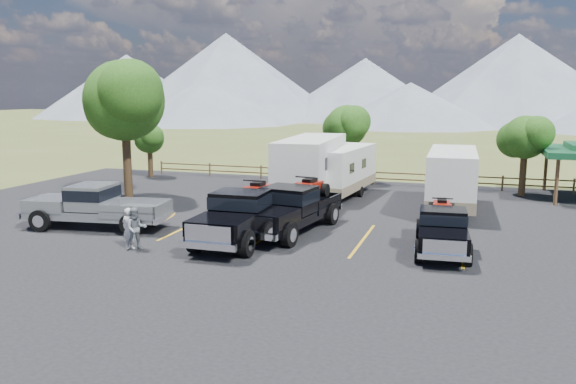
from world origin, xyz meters
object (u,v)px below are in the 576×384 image
(pickup_silver, at_px, (97,206))
(trailer_right, at_px, (452,179))
(tree_big_nw, at_px, (124,101))
(rig_center, at_px, (292,207))
(trailer_center, at_px, (343,171))
(person_b, at_px, (136,229))
(rig_right, at_px, (442,227))
(trailer_left, at_px, (311,167))
(rig_left, at_px, (243,213))
(person_a, at_px, (129,228))

(pickup_silver, bearing_deg, trailer_right, 112.71)
(tree_big_nw, distance_m, rig_center, 12.99)
(trailer_center, height_order, pickup_silver, trailer_center)
(tree_big_nw, xyz_separation_m, person_b, (6.50, -9.15, -4.73))
(rig_right, bearing_deg, trailer_center, 117.00)
(trailer_left, distance_m, trailer_right, 7.74)
(trailer_left, xyz_separation_m, trailer_right, (7.70, -0.76, -0.21))
(rig_center, bearing_deg, trailer_center, 97.43)
(rig_left, height_order, rig_right, rig_left)
(tree_big_nw, height_order, person_b, tree_big_nw)
(trailer_right, relative_size, person_a, 5.50)
(pickup_silver, bearing_deg, rig_left, 83.44)
(trailer_left, height_order, person_b, trailer_left)
(pickup_silver, relative_size, person_a, 4.21)
(rig_center, height_order, pickup_silver, rig_center)
(rig_right, bearing_deg, person_a, -167.36)
(rig_left, xyz_separation_m, rig_center, (1.51, 1.90, -0.02))
(trailer_left, height_order, pickup_silver, trailer_left)
(rig_left, bearing_deg, person_a, -145.26)
(tree_big_nw, distance_m, rig_left, 12.54)
(rig_center, bearing_deg, tree_big_nw, 167.01)
(trailer_right, distance_m, person_b, 16.05)
(trailer_center, relative_size, person_b, 5.06)
(trailer_left, xyz_separation_m, person_b, (-3.53, -12.20, -1.01))
(rig_left, bearing_deg, person_b, -141.95)
(trailer_left, bearing_deg, trailer_center, 40.80)
(trailer_right, bearing_deg, rig_right, -91.57)
(rig_right, xyz_separation_m, person_b, (-11.19, -3.63, -0.06))
(rig_left, bearing_deg, tree_big_nw, 145.38)
(rig_right, height_order, trailer_center, trailer_center)
(rig_right, distance_m, person_b, 11.77)
(rig_center, bearing_deg, trailer_left, 108.47)
(rig_center, xyz_separation_m, person_a, (-5.17, -4.57, -0.28))
(rig_left, height_order, person_b, rig_left)
(pickup_silver, height_order, person_a, pickup_silver)
(tree_big_nw, bearing_deg, trailer_center, 21.33)
(rig_right, distance_m, trailer_center, 11.78)
(rig_left, xyz_separation_m, person_a, (-3.66, -2.67, -0.29))
(rig_center, relative_size, person_a, 4.32)
(trailer_center, distance_m, trailer_right, 6.58)
(trailer_center, bearing_deg, trailer_left, -130.35)
(rig_left, height_order, pickup_silver, rig_left)
(person_a, distance_m, person_b, 0.35)
(rig_left, distance_m, rig_right, 7.94)
(trailer_left, bearing_deg, trailer_right, -8.78)
(trailer_center, bearing_deg, person_a, -105.87)
(person_b, bearing_deg, trailer_right, 5.76)
(rig_left, xyz_separation_m, trailer_right, (7.92, 8.71, 0.52))
(trailer_center, xyz_separation_m, person_b, (-5.04, -13.65, -0.69))
(trailer_center, height_order, person_b, trailer_center)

